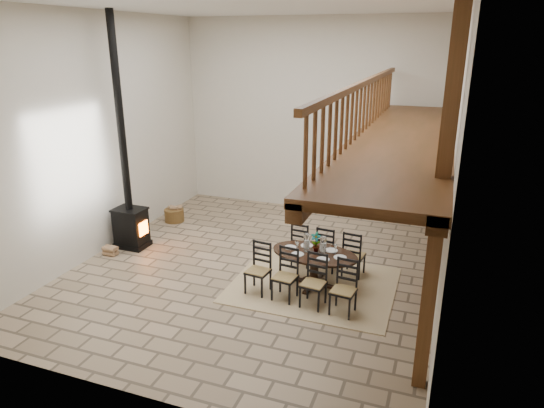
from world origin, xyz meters
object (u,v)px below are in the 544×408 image
(dining_table, at_px, (313,270))
(log_basket, at_px, (174,215))
(log_stack, at_px, (110,251))
(wood_stove, at_px, (128,199))

(dining_table, bearing_deg, log_basket, 159.62)
(log_basket, relative_size, log_stack, 1.61)
(dining_table, distance_m, wood_stove, 4.40)
(log_basket, height_order, log_stack, log_basket)
(dining_table, relative_size, log_basket, 4.16)
(log_basket, xyz_separation_m, log_stack, (-0.22, -2.28, -0.07))
(wood_stove, xyz_separation_m, log_stack, (-0.17, -0.56, -1.01))
(dining_table, relative_size, log_stack, 6.69)
(log_stack, bearing_deg, log_basket, 84.57)
(wood_stove, bearing_deg, dining_table, -4.84)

